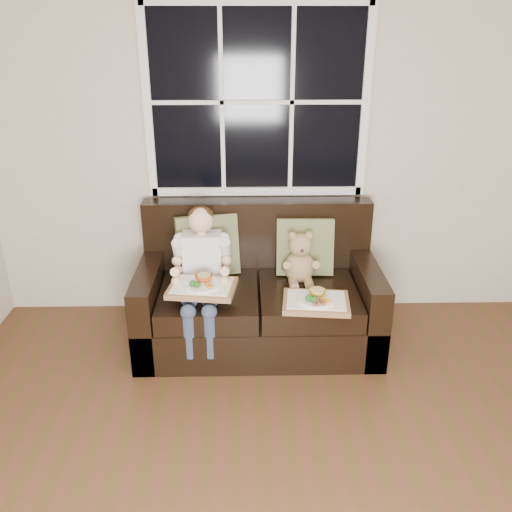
{
  "coord_description": "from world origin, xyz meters",
  "views": [
    {
      "loc": [
        -0.32,
        -1.5,
        2.17
      ],
      "look_at": [
        -0.25,
        1.85,
        0.72
      ],
      "focal_mm": 38.0,
      "sensor_mm": 36.0,
      "label": 1
    }
  ],
  "objects_px": {
    "child": "(202,264)",
    "tray_right": "(316,301)",
    "loveseat": "(258,299)",
    "teddy_bear": "(300,261)",
    "tray_left": "(202,286)"
  },
  "relations": [
    {
      "from": "child",
      "to": "tray_right",
      "type": "bearing_deg",
      "value": -17.68
    },
    {
      "from": "loveseat",
      "to": "tray_right",
      "type": "relative_size",
      "value": 3.65
    },
    {
      "from": "loveseat",
      "to": "teddy_bear",
      "type": "distance_m",
      "value": 0.42
    },
    {
      "from": "child",
      "to": "teddy_bear",
      "type": "height_order",
      "value": "child"
    },
    {
      "from": "loveseat",
      "to": "child",
      "type": "distance_m",
      "value": 0.53
    },
    {
      "from": "tray_left",
      "to": "tray_right",
      "type": "xyz_separation_m",
      "value": [
        0.75,
        -0.04,
        -0.1
      ]
    },
    {
      "from": "teddy_bear",
      "to": "tray_right",
      "type": "relative_size",
      "value": 0.85
    },
    {
      "from": "loveseat",
      "to": "child",
      "type": "height_order",
      "value": "child"
    },
    {
      "from": "loveseat",
      "to": "tray_right",
      "type": "xyz_separation_m",
      "value": [
        0.37,
        -0.36,
        0.17
      ]
    },
    {
      "from": "child",
      "to": "tray_right",
      "type": "distance_m",
      "value": 0.82
    },
    {
      "from": "tray_right",
      "to": "tray_left",
      "type": "bearing_deg",
      "value": -177.35
    },
    {
      "from": "tray_left",
      "to": "tray_right",
      "type": "bearing_deg",
      "value": 4.49
    },
    {
      "from": "loveseat",
      "to": "tray_right",
      "type": "height_order",
      "value": "loveseat"
    },
    {
      "from": "tray_left",
      "to": "tray_right",
      "type": "height_order",
      "value": "tray_left"
    },
    {
      "from": "teddy_bear",
      "to": "loveseat",
      "type": "bearing_deg",
      "value": -179.97
    }
  ]
}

